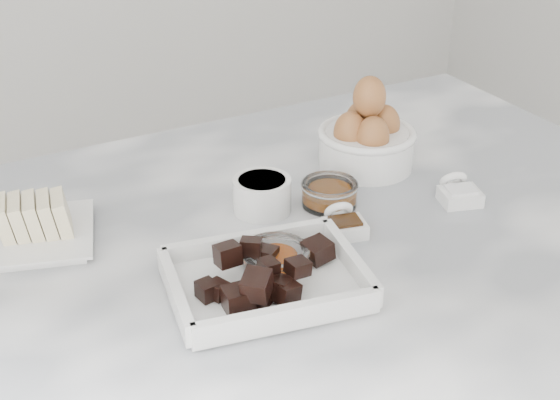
# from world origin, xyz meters

# --- Properties ---
(marble_slab) EXTENTS (1.20, 0.80, 0.04)m
(marble_slab) POSITION_xyz_m (0.00, 0.00, 0.92)
(marble_slab) COLOR silver
(marble_slab) RESTS_ON cabinet
(chocolate_dish) EXTENTS (0.25, 0.21, 0.06)m
(chocolate_dish) POSITION_xyz_m (-0.07, -0.09, 0.96)
(chocolate_dish) COLOR white
(chocolate_dish) RESTS_ON marble_slab
(butter_plate) EXTENTS (0.19, 0.19, 0.06)m
(butter_plate) POSITION_xyz_m (-0.28, 0.15, 0.96)
(butter_plate) COLOR white
(butter_plate) RESTS_ON marble_slab
(sugar_ramekin) EXTENTS (0.08, 0.08, 0.05)m
(sugar_ramekin) POSITION_xyz_m (0.02, 0.08, 0.97)
(sugar_ramekin) COLOR white
(sugar_ramekin) RESTS_ON marble_slab
(egg_bowl) EXTENTS (0.15, 0.15, 0.14)m
(egg_bowl) POSITION_xyz_m (0.22, 0.13, 0.99)
(egg_bowl) COLOR white
(egg_bowl) RESTS_ON marble_slab
(honey_bowl) EXTENTS (0.08, 0.08, 0.04)m
(honey_bowl) POSITION_xyz_m (0.11, 0.05, 0.96)
(honey_bowl) COLOR white
(honey_bowl) RESTS_ON marble_slab
(zest_bowl) EXTENTS (0.08, 0.08, 0.04)m
(zest_bowl) POSITION_xyz_m (-0.04, -0.07, 0.96)
(zest_bowl) COLOR white
(zest_bowl) RESTS_ON marble_slab
(vanilla_spoon) EXTENTS (0.06, 0.07, 0.04)m
(vanilla_spoon) POSITION_xyz_m (0.09, -0.02, 0.95)
(vanilla_spoon) COLOR white
(vanilla_spoon) RESTS_ON marble_slab
(salt_spoon) EXTENTS (0.06, 0.08, 0.04)m
(salt_spoon) POSITION_xyz_m (0.27, -0.03, 0.95)
(salt_spoon) COLOR white
(salt_spoon) RESTS_ON marble_slab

